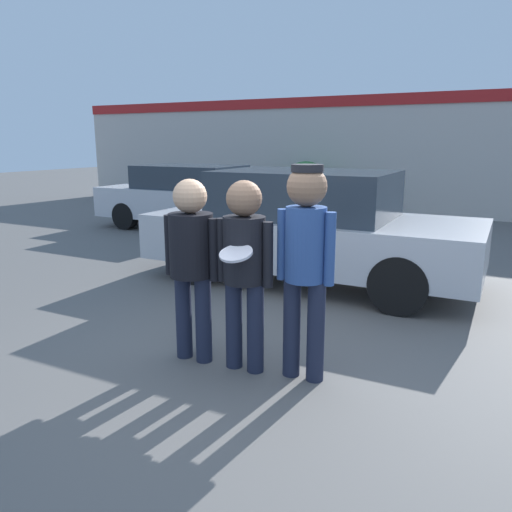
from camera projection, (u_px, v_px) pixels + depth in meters
name	position (u px, v px, depth m)	size (l,w,h in m)	color
ground_plane	(258.00, 368.00, 4.52)	(56.00, 56.00, 0.00)	#5B5956
storefront_building	(436.00, 155.00, 13.25)	(24.00, 0.22, 3.26)	beige
person_left	(192.00, 254.00, 4.49)	(0.57, 0.40, 1.69)	#1E2338
person_middle_with_frisbee	(244.00, 260.00, 4.28)	(0.54, 0.58, 1.69)	#1E2338
person_right	(305.00, 252.00, 4.10)	(0.51, 0.34, 1.83)	#1E2338
parked_car_near	(309.00, 227.00, 7.18)	(4.67, 1.97, 1.60)	#B7BABF
parked_car_far	(193.00, 197.00, 11.59)	(4.49, 1.82, 1.47)	silver
shrub	(305.00, 187.00, 14.14)	(1.46, 1.46, 1.46)	#387A3D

